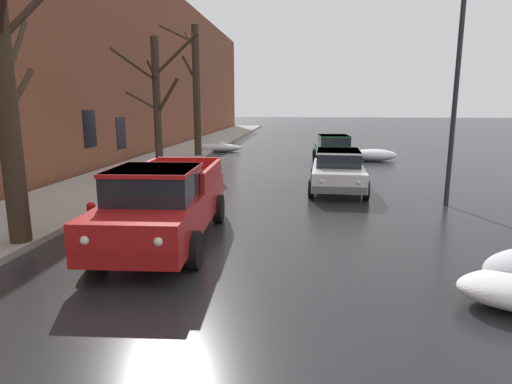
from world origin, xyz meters
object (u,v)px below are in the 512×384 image
(street_lamp_post, at_px, (457,82))
(sedan_white_parked_kerbside_close, at_px, (338,169))
(bare_tree_second_along_sidewalk, at_px, (8,100))
(fire_hydrant, at_px, (92,216))
(sedan_green_parked_kerbside_mid, at_px, (334,148))
(bare_tree_mid_block, at_px, (158,103))
(bare_tree_far_down_block, at_px, (196,90))
(pickup_truck_red_approaching_near_lane, at_px, (164,204))

(street_lamp_post, bearing_deg, sedan_white_parked_kerbside_close, 147.70)
(bare_tree_second_along_sidewalk, height_order, fire_hydrant, bare_tree_second_along_sidewalk)
(bare_tree_second_along_sidewalk, bearing_deg, sedan_green_parked_kerbside_mid, 62.80)
(bare_tree_mid_block, xyz_separation_m, street_lamp_post, (10.17, -3.95, 0.57))
(bare_tree_far_down_block, distance_m, sedan_white_parked_kerbside_close, 11.75)
(bare_tree_second_along_sidewalk, relative_size, sedan_white_parked_kerbside_close, 1.41)
(bare_tree_far_down_block, height_order, fire_hydrant, bare_tree_far_down_block)
(sedan_white_parked_kerbside_close, relative_size, street_lamp_post, 0.65)
(fire_hydrant, relative_size, street_lamp_post, 0.11)
(sedan_green_parked_kerbside_mid, bearing_deg, sedan_white_parked_kerbside_close, -92.55)
(bare_tree_mid_block, distance_m, pickup_truck_red_approaching_near_lane, 9.09)
(bare_tree_mid_block, bearing_deg, sedan_green_parked_kerbside_mid, 36.10)
(bare_tree_second_along_sidewalk, relative_size, bare_tree_mid_block, 1.04)
(bare_tree_second_along_sidewalk, height_order, street_lamp_post, street_lamp_post)
(sedan_white_parked_kerbside_close, distance_m, sedan_green_parked_kerbside_mid, 7.39)
(bare_tree_second_along_sidewalk, distance_m, bare_tree_mid_block, 9.02)
(fire_hydrant, bearing_deg, pickup_truck_red_approaching_near_lane, -19.38)
(street_lamp_post, bearing_deg, bare_tree_mid_block, 158.78)
(sedan_white_parked_kerbside_close, relative_size, sedan_green_parked_kerbside_mid, 1.05)
(fire_hydrant, distance_m, street_lamp_post, 10.56)
(fire_hydrant, bearing_deg, sedan_white_parked_kerbside_close, 42.11)
(fire_hydrant, bearing_deg, bare_tree_second_along_sidewalk, -121.04)
(street_lamp_post, bearing_deg, fire_hydrant, -158.46)
(sedan_white_parked_kerbside_close, height_order, fire_hydrant, sedan_white_parked_kerbside_close)
(sedan_green_parked_kerbside_mid, bearing_deg, bare_tree_far_down_block, 169.25)
(bare_tree_far_down_block, relative_size, street_lamp_post, 1.10)
(bare_tree_far_down_block, relative_size, pickup_truck_red_approaching_near_lane, 1.30)
(pickup_truck_red_approaching_near_lane, xyz_separation_m, fire_hydrant, (-2.04, 0.72, -0.53))
(bare_tree_far_down_block, bearing_deg, street_lamp_post, -46.35)
(bare_tree_mid_block, bearing_deg, sedan_white_parked_kerbside_close, -15.72)
(bare_tree_second_along_sidewalk, height_order, bare_tree_mid_block, bare_tree_second_along_sidewalk)
(bare_tree_second_along_sidewalk, xyz_separation_m, bare_tree_far_down_block, (-0.09, 15.85, 0.67))
(bare_tree_far_down_block, bearing_deg, fire_hydrant, -86.33)
(pickup_truck_red_approaching_near_lane, xyz_separation_m, street_lamp_post, (7.30, 4.41, 2.73))
(pickup_truck_red_approaching_near_lane, distance_m, street_lamp_post, 8.96)
(sedan_green_parked_kerbside_mid, distance_m, street_lamp_post, 10.16)
(sedan_green_parked_kerbside_mid, height_order, street_lamp_post, street_lamp_post)
(bare_tree_second_along_sidewalk, relative_size, fire_hydrant, 8.36)
(bare_tree_mid_block, bearing_deg, street_lamp_post, -21.22)
(bare_tree_second_along_sidewalk, relative_size, pickup_truck_red_approaching_near_lane, 1.07)
(sedan_white_parked_kerbside_close, xyz_separation_m, street_lamp_post, (3.10, -1.96, 2.86))
(pickup_truck_red_approaching_near_lane, xyz_separation_m, sedan_white_parked_kerbside_close, (4.21, 6.37, -0.13))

